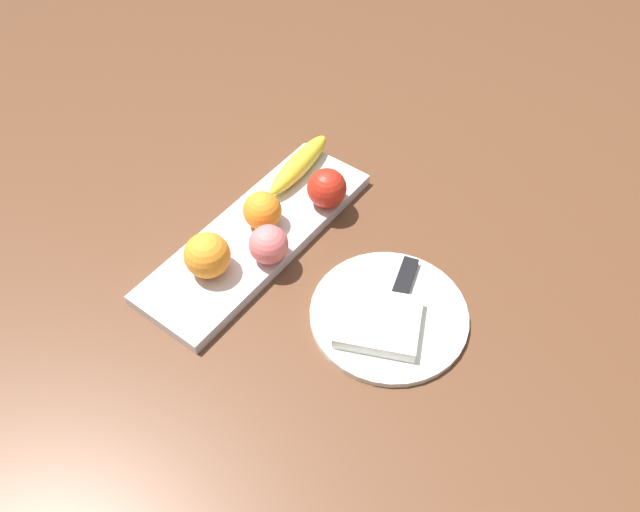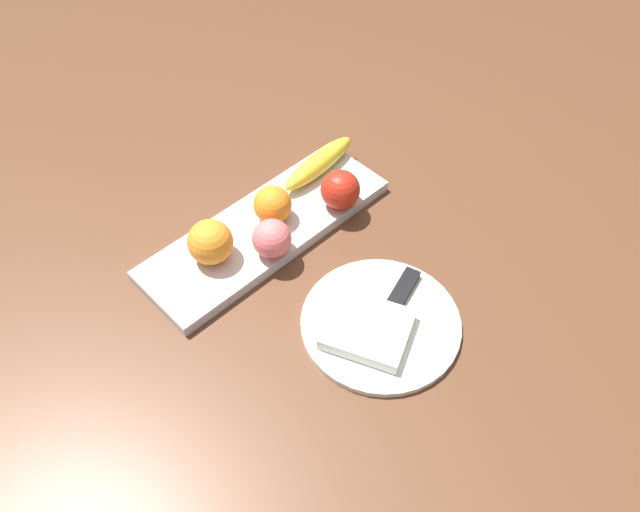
% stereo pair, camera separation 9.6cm
% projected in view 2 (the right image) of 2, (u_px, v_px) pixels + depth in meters
% --- Properties ---
extents(ground_plane, '(2.40, 2.40, 0.00)m').
position_uv_depth(ground_plane, '(241.00, 238.00, 1.05)').
color(ground_plane, brown).
extents(fruit_tray, '(0.44, 0.15, 0.02)m').
position_uv_depth(fruit_tray, '(266.00, 229.00, 1.05)').
color(fruit_tray, silver).
rests_on(fruit_tray, ground_plane).
extents(apple, '(0.07, 0.07, 0.07)m').
position_uv_depth(apple, '(340.00, 190.00, 1.04)').
color(apple, red).
rests_on(apple, fruit_tray).
extents(banana, '(0.17, 0.05, 0.04)m').
position_uv_depth(banana, '(319.00, 163.00, 1.11)').
color(banana, yellow).
rests_on(banana, fruit_tray).
extents(orange_near_apple, '(0.06, 0.06, 0.06)m').
position_uv_depth(orange_near_apple, '(273.00, 205.00, 1.02)').
color(orange_near_apple, orange).
rests_on(orange_near_apple, fruit_tray).
extents(orange_near_banana, '(0.07, 0.07, 0.07)m').
position_uv_depth(orange_near_banana, '(210.00, 242.00, 0.97)').
color(orange_near_banana, orange).
rests_on(orange_near_banana, fruit_tray).
extents(peach, '(0.06, 0.06, 0.06)m').
position_uv_depth(peach, '(272.00, 239.00, 0.98)').
color(peach, '#E56A6C').
rests_on(peach, fruit_tray).
extents(dinner_plate, '(0.24, 0.24, 0.01)m').
position_uv_depth(dinner_plate, '(381.00, 323.00, 0.93)').
color(dinner_plate, white).
rests_on(dinner_plate, ground_plane).
extents(folded_napkin, '(0.14, 0.15, 0.02)m').
position_uv_depth(folded_napkin, '(367.00, 329.00, 0.91)').
color(folded_napkin, white).
rests_on(folded_napkin, dinner_plate).
extents(knife, '(0.18, 0.07, 0.01)m').
position_uv_depth(knife, '(397.00, 300.00, 0.95)').
color(knife, silver).
rests_on(knife, dinner_plate).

